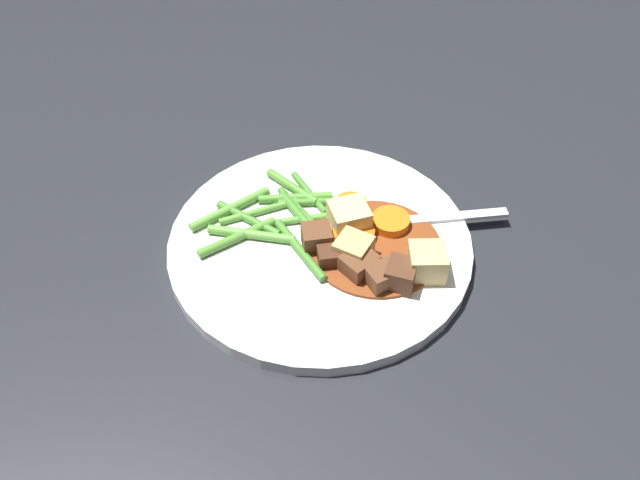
# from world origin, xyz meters

# --- Properties ---
(ground_plane) EXTENTS (3.00, 3.00, 0.00)m
(ground_plane) POSITION_xyz_m (0.00, 0.00, 0.00)
(ground_plane) COLOR #26282D
(dinner_plate) EXTENTS (0.27, 0.27, 0.01)m
(dinner_plate) POSITION_xyz_m (0.00, 0.00, 0.01)
(dinner_plate) COLOR white
(dinner_plate) RESTS_ON ground_plane
(stew_sauce) EXTENTS (0.12, 0.12, 0.00)m
(stew_sauce) POSITION_xyz_m (0.05, 0.01, 0.01)
(stew_sauce) COLOR brown
(stew_sauce) RESTS_ON dinner_plate
(carrot_slice_0) EXTENTS (0.04, 0.04, 0.01)m
(carrot_slice_0) POSITION_xyz_m (0.02, -0.00, 0.02)
(carrot_slice_0) COLOR orange
(carrot_slice_0) RESTS_ON dinner_plate
(carrot_slice_1) EXTENTS (0.04, 0.04, 0.01)m
(carrot_slice_1) POSITION_xyz_m (0.01, 0.05, 0.02)
(carrot_slice_1) COLOR orange
(carrot_slice_1) RESTS_ON dinner_plate
(carrot_slice_2) EXTENTS (0.04, 0.04, 0.01)m
(carrot_slice_2) POSITION_xyz_m (0.03, 0.01, 0.02)
(carrot_slice_2) COLOR orange
(carrot_slice_2) RESTS_ON dinner_plate
(carrot_slice_3) EXTENTS (0.05, 0.05, 0.01)m
(carrot_slice_3) POSITION_xyz_m (0.05, 0.04, 0.02)
(carrot_slice_3) COLOR orange
(carrot_slice_3) RESTS_ON dinner_plate
(potato_chunk_0) EXTENTS (0.04, 0.04, 0.03)m
(potato_chunk_0) POSITION_xyz_m (0.10, -0.01, 0.03)
(potato_chunk_0) COLOR #E5CC7A
(potato_chunk_0) RESTS_ON dinner_plate
(potato_chunk_1) EXTENTS (0.03, 0.03, 0.02)m
(potato_chunk_1) POSITION_xyz_m (0.03, -0.01, 0.02)
(potato_chunk_1) COLOR #DBBC6B
(potato_chunk_1) RESTS_ON dinner_plate
(potato_chunk_2) EXTENTS (0.05, 0.05, 0.03)m
(potato_chunk_2) POSITION_xyz_m (0.02, 0.02, 0.02)
(potato_chunk_2) COLOR #EAD68C
(potato_chunk_2) RESTS_ON dinner_plate
(meat_chunk_0) EXTENTS (0.03, 0.03, 0.02)m
(meat_chunk_0) POSITION_xyz_m (0.02, -0.02, 0.02)
(meat_chunk_0) COLOR #4C2B19
(meat_chunk_0) RESTS_ON dinner_plate
(meat_chunk_1) EXTENTS (0.02, 0.03, 0.02)m
(meat_chunk_1) POSITION_xyz_m (0.08, -0.03, 0.02)
(meat_chunk_1) COLOR #56331E
(meat_chunk_1) RESTS_ON dinner_plate
(meat_chunk_2) EXTENTS (0.03, 0.03, 0.02)m
(meat_chunk_2) POSITION_xyz_m (0.07, -0.03, 0.02)
(meat_chunk_2) COLOR brown
(meat_chunk_2) RESTS_ON dinner_plate
(meat_chunk_3) EXTENTS (0.04, 0.04, 0.02)m
(meat_chunk_3) POSITION_xyz_m (0.04, -0.02, 0.02)
(meat_chunk_3) COLOR brown
(meat_chunk_3) RESTS_ON dinner_plate
(meat_chunk_4) EXTENTS (0.03, 0.03, 0.02)m
(meat_chunk_4) POSITION_xyz_m (0.00, -0.01, 0.02)
(meat_chunk_4) COLOR brown
(meat_chunk_4) RESTS_ON dinner_plate
(green_bean_0) EXTENTS (0.08, 0.04, 0.01)m
(green_bean_0) POSITION_xyz_m (-0.01, 0.04, 0.02)
(green_bean_0) COLOR #4C8E33
(green_bean_0) RESTS_ON dinner_plate
(green_bean_1) EXTENTS (0.05, 0.04, 0.01)m
(green_bean_1) POSITION_xyz_m (-0.03, 0.02, 0.02)
(green_bean_1) COLOR #4C8E33
(green_bean_1) RESTS_ON dinner_plate
(green_bean_2) EXTENTS (0.06, 0.05, 0.01)m
(green_bean_2) POSITION_xyz_m (-0.03, 0.03, 0.02)
(green_bean_2) COLOR #4C8E33
(green_bean_2) RESTS_ON dinner_plate
(green_bean_3) EXTENTS (0.06, 0.06, 0.01)m
(green_bean_3) POSITION_xyz_m (-0.07, 0.01, 0.02)
(green_bean_3) COLOR #66AD42
(green_bean_3) RESTS_ON dinner_plate
(green_bean_4) EXTENTS (0.05, 0.07, 0.01)m
(green_bean_4) POSITION_xyz_m (-0.07, -0.03, 0.02)
(green_bean_4) COLOR #599E38
(green_bean_4) RESTS_ON dinner_plate
(green_bean_5) EXTENTS (0.07, 0.06, 0.01)m
(green_bean_5) POSITION_xyz_m (-0.01, -0.02, 0.02)
(green_bean_5) COLOR #4C8E33
(green_bean_5) RESTS_ON dinner_plate
(green_bean_6) EXTENTS (0.07, 0.04, 0.01)m
(green_bean_6) POSITION_xyz_m (-0.04, 0.04, 0.02)
(green_bean_6) COLOR #599E38
(green_bean_6) RESTS_ON dinner_plate
(green_bean_7) EXTENTS (0.07, 0.03, 0.01)m
(green_bean_7) POSITION_xyz_m (-0.07, -0.00, 0.02)
(green_bean_7) COLOR #4C8E33
(green_bean_7) RESTS_ON dinner_plate
(green_bean_8) EXTENTS (0.08, 0.02, 0.01)m
(green_bean_8) POSITION_xyz_m (-0.06, -0.02, 0.02)
(green_bean_8) COLOR #66AD42
(green_bean_8) RESTS_ON dinner_plate
(green_bean_9) EXTENTS (0.05, 0.04, 0.01)m
(green_bean_9) POSITION_xyz_m (-0.02, 0.02, 0.02)
(green_bean_9) COLOR #66AD42
(green_bean_9) RESTS_ON dinner_plate
(green_bean_10) EXTENTS (0.05, 0.08, 0.01)m
(green_bean_10) POSITION_xyz_m (-0.09, 0.01, 0.02)
(green_bean_10) COLOR #66AD42
(green_bean_10) RESTS_ON dinner_plate
(green_bean_11) EXTENTS (0.06, 0.03, 0.01)m
(green_bean_11) POSITION_xyz_m (-0.05, 0.05, 0.02)
(green_bean_11) COLOR #599E38
(green_bean_11) RESTS_ON dinner_plate
(green_bean_12) EXTENTS (0.05, 0.05, 0.01)m
(green_bean_12) POSITION_xyz_m (-0.03, 0.05, 0.02)
(green_bean_12) COLOR #4C8E33
(green_bean_12) RESTS_ON dinner_plate
(fork) EXTENTS (0.16, 0.09, 0.00)m
(fork) POSITION_xyz_m (0.07, 0.05, 0.01)
(fork) COLOR silver
(fork) RESTS_ON dinner_plate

